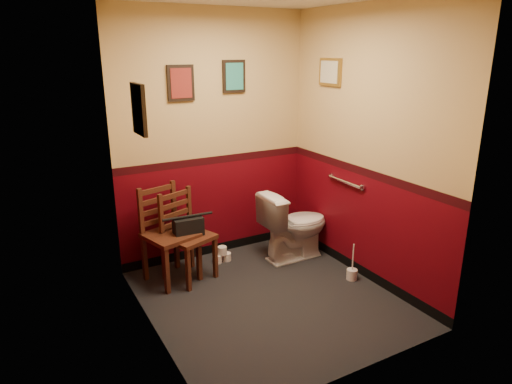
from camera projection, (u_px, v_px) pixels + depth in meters
floor at (269, 299)px, 4.36m from camera, size 2.20×2.40×0.00m
wall_back at (213, 138)px, 4.95m from camera, size 2.20×0.00×2.70m
wall_front at (365, 199)px, 2.95m from camera, size 2.20×0.00×2.70m
wall_left at (145, 178)px, 3.44m from camera, size 0.00×2.40×2.70m
wall_right at (366, 148)px, 4.46m from camera, size 0.00×2.40×2.70m
grab_bar at (345, 182)px, 4.78m from camera, size 0.05×0.56×0.06m
framed_print_back_a at (181, 83)px, 4.59m from camera, size 0.28×0.04×0.36m
framed_print_back_b at (234, 76)px, 4.85m from camera, size 0.26×0.04×0.34m
framed_print_left at (139, 109)px, 3.38m from camera, size 0.04×0.30×0.38m
framed_print_right at (330, 72)px, 4.74m from camera, size 0.04×0.34×0.28m
toilet at (295, 225)px, 5.12m from camera, size 0.79×0.45×0.77m
toilet_brush at (352, 274)px, 4.70m from camera, size 0.11×0.11×0.40m
chair_left at (168, 234)px, 4.60m from camera, size 0.57×0.57×0.98m
chair_right at (186, 236)px, 4.64m from camera, size 0.55×0.55×0.92m
handbag at (188, 227)px, 4.58m from camera, size 0.30×0.16×0.22m
tp_stack at (222, 255)px, 5.09m from camera, size 0.21×0.11×0.18m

